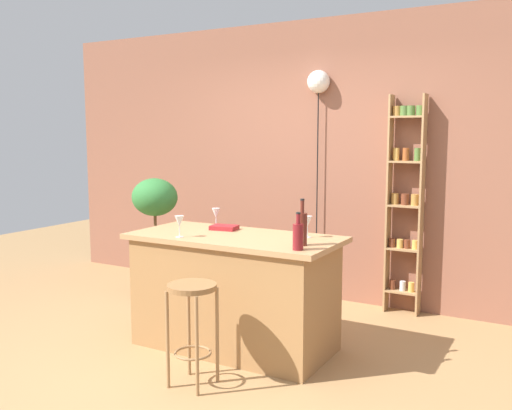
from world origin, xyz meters
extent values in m
plane|color=#A37A4C|center=(0.00, 0.00, 0.00)|extent=(12.00, 12.00, 0.00)
cube|color=#8C5642|center=(0.00, 1.95, 1.40)|extent=(6.40, 0.10, 2.80)
cube|color=#9E7042|center=(0.00, 0.30, 0.43)|extent=(1.50, 0.72, 0.85)
cube|color=tan|center=(0.00, 0.30, 0.87)|extent=(1.63, 0.78, 0.04)
cylinder|color=#997047|center=(-0.01, -0.54, 0.33)|extent=(0.02, 0.02, 0.66)
cylinder|color=#997047|center=(0.23, -0.54, 0.33)|extent=(0.02, 0.02, 0.66)
cylinder|color=#997047|center=(-0.01, -0.30, 0.33)|extent=(0.02, 0.02, 0.66)
cylinder|color=#997047|center=(0.23, -0.30, 0.33)|extent=(0.02, 0.02, 0.66)
torus|color=#997047|center=(0.11, -0.42, 0.22)|extent=(0.25, 0.25, 0.02)
cylinder|color=olive|center=(0.11, -0.42, 0.68)|extent=(0.33, 0.33, 0.03)
cube|color=#A87F51|center=(0.77, 1.81, 1.01)|extent=(0.02, 0.15, 2.03)
cube|color=#A87F51|center=(1.07, 1.81, 1.01)|extent=(0.02, 0.15, 2.03)
cube|color=#A87F51|center=(0.92, 1.81, 0.20)|extent=(0.29, 0.15, 0.02)
cylinder|color=brown|center=(0.83, 1.80, 0.26)|extent=(0.05, 0.05, 0.09)
cylinder|color=silver|center=(0.92, 1.80, 0.26)|extent=(0.05, 0.05, 0.09)
cylinder|color=gold|center=(1.01, 1.80, 0.26)|extent=(0.05, 0.05, 0.09)
cube|color=#A87F51|center=(0.92, 1.81, 0.61)|extent=(0.29, 0.15, 0.02)
cylinder|color=brown|center=(0.81, 1.80, 0.66)|extent=(0.06, 0.06, 0.08)
cylinder|color=gold|center=(0.89, 1.80, 0.66)|extent=(0.06, 0.06, 0.08)
cylinder|color=brown|center=(0.95, 1.81, 0.66)|extent=(0.06, 0.06, 0.08)
cylinder|color=gold|center=(1.02, 1.81, 0.66)|extent=(0.06, 0.06, 0.08)
cube|color=#A87F51|center=(0.92, 1.81, 1.01)|extent=(0.29, 0.15, 0.02)
cylinder|color=#AD7A38|center=(0.82, 1.81, 1.07)|extent=(0.07, 0.07, 0.10)
cylinder|color=brown|center=(0.92, 1.80, 1.07)|extent=(0.07, 0.07, 0.10)
cylinder|color=#AD7A38|center=(1.01, 1.81, 1.07)|extent=(0.07, 0.07, 0.10)
cube|color=#A87F51|center=(0.92, 1.81, 1.42)|extent=(0.29, 0.15, 0.02)
cylinder|color=gold|center=(0.82, 1.81, 1.49)|extent=(0.06, 0.06, 0.12)
cylinder|color=#994C23|center=(0.91, 1.80, 1.49)|extent=(0.06, 0.06, 0.12)
cylinder|color=#4C7033|center=(1.02, 1.81, 1.49)|extent=(0.06, 0.06, 0.12)
cube|color=#A87F51|center=(0.92, 1.81, 1.83)|extent=(0.29, 0.15, 0.02)
cylinder|color=#AD7A38|center=(0.82, 1.80, 1.88)|extent=(0.08, 0.08, 0.09)
cylinder|color=#4C7033|center=(0.89, 1.80, 1.88)|extent=(0.08, 0.08, 0.09)
cylinder|color=#4C7033|center=(0.95, 1.80, 1.88)|extent=(0.08, 0.08, 0.09)
cylinder|color=#4C7033|center=(1.03, 1.81, 1.88)|extent=(0.08, 0.08, 0.09)
cylinder|color=#2D2823|center=(-1.37, 1.01, 0.24)|extent=(0.36, 0.36, 0.49)
cylinder|color=#A86B4C|center=(-1.37, 1.01, 0.61)|extent=(0.26, 0.26, 0.23)
cylinder|color=brown|center=(-1.37, 1.01, 0.80)|extent=(0.03, 0.03, 0.16)
ellipsoid|color=#2D7033|center=(-1.37, 1.01, 1.05)|extent=(0.47, 0.42, 0.38)
cylinder|color=#5B2319|center=(0.62, 0.20, 1.01)|extent=(0.07, 0.07, 0.23)
cylinder|color=#5B2319|center=(0.62, 0.20, 1.17)|extent=(0.03, 0.03, 0.09)
cylinder|color=black|center=(0.62, 0.20, 1.22)|extent=(0.03, 0.03, 0.01)
cylinder|color=maroon|center=(0.66, 0.04, 0.98)|extent=(0.07, 0.07, 0.18)
cylinder|color=maroon|center=(0.66, 0.04, 1.11)|extent=(0.03, 0.03, 0.07)
cylinder|color=black|center=(0.66, 0.04, 1.15)|extent=(0.03, 0.03, 0.01)
cylinder|color=silver|center=(0.53, 0.49, 0.90)|extent=(0.06, 0.06, 0.00)
cylinder|color=silver|center=(0.53, 0.49, 0.94)|extent=(0.01, 0.01, 0.07)
cone|color=silver|center=(0.53, 0.49, 1.02)|extent=(0.07, 0.07, 0.08)
cylinder|color=silver|center=(-0.32, 0.03, 0.90)|extent=(0.06, 0.06, 0.00)
cylinder|color=silver|center=(-0.32, 0.03, 0.94)|extent=(0.01, 0.01, 0.07)
cone|color=silver|center=(-0.32, 0.03, 1.02)|extent=(0.07, 0.07, 0.08)
cylinder|color=silver|center=(-0.32, 0.53, 0.90)|extent=(0.06, 0.06, 0.00)
cylinder|color=silver|center=(-0.32, 0.53, 0.94)|extent=(0.01, 0.01, 0.07)
cone|color=silver|center=(-0.32, 0.53, 1.02)|extent=(0.07, 0.07, 0.08)
cube|color=maroon|center=(-0.21, 0.48, 0.91)|extent=(0.23, 0.18, 0.03)
cylinder|color=black|center=(0.03, 1.84, 1.09)|extent=(0.01, 0.01, 2.18)
sphere|color=white|center=(0.03, 1.84, 2.18)|extent=(0.22, 0.22, 0.22)
camera|label=1|loc=(2.24, -3.35, 1.67)|focal=39.46mm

